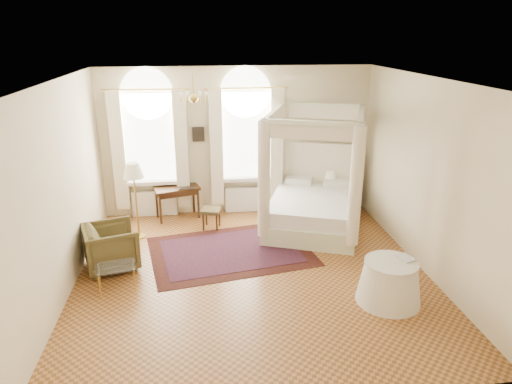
# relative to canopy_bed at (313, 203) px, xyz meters

# --- Properties ---
(ground) EXTENTS (6.00, 6.00, 0.00)m
(ground) POSITION_rel_canopy_bed_xyz_m (-1.50, -1.76, -0.57)
(ground) COLOR #AD6432
(ground) RESTS_ON ground
(room_walls) EXTENTS (6.00, 6.00, 6.00)m
(room_walls) POSITION_rel_canopy_bed_xyz_m (-1.50, -1.76, 1.41)
(room_walls) COLOR #F5E3BA
(room_walls) RESTS_ON ground
(window_left) EXTENTS (1.62, 0.27, 3.29)m
(window_left) POSITION_rel_canopy_bed_xyz_m (-3.40, 1.11, 0.92)
(window_left) COLOR silver
(window_left) RESTS_ON room_walls
(window_right) EXTENTS (1.62, 0.27, 3.29)m
(window_right) POSITION_rel_canopy_bed_xyz_m (-1.30, 1.11, 0.92)
(window_right) COLOR silver
(window_right) RESTS_ON room_walls
(chandelier) EXTENTS (0.51, 0.45, 0.50)m
(chandelier) POSITION_rel_canopy_bed_xyz_m (-2.40, -0.56, 2.34)
(chandelier) COLOR gold
(chandelier) RESTS_ON room_walls
(wall_pictures) EXTENTS (2.54, 0.03, 0.39)m
(wall_pictures) POSITION_rel_canopy_bed_xyz_m (-1.41, 1.21, 1.32)
(wall_pictures) COLOR black
(wall_pictures) RESTS_ON room_walls
(canopy_bed) EXTENTS (2.54, 2.79, 2.51)m
(canopy_bed) POSITION_rel_canopy_bed_xyz_m (0.00, 0.00, 0.00)
(canopy_bed) COLOR beige
(canopy_bed) RESTS_ON ground
(nightstand) EXTENTS (0.43, 0.39, 0.57)m
(nightstand) POSITION_rel_canopy_bed_xyz_m (0.61, 0.94, -0.29)
(nightstand) COLOR #3D2310
(nightstand) RESTS_ON ground
(nightstand_lamp) EXTENTS (0.29, 0.29, 0.42)m
(nightstand_lamp) POSITION_rel_canopy_bed_xyz_m (0.60, 0.86, 0.27)
(nightstand_lamp) COLOR gold
(nightstand_lamp) RESTS_ON nightstand
(writing_desk) EXTENTS (1.07, 0.76, 0.73)m
(writing_desk) POSITION_rel_canopy_bed_xyz_m (-2.87, 0.94, 0.05)
(writing_desk) COLOR #3D2310
(writing_desk) RESTS_ON ground
(laptop) EXTENTS (0.35, 0.24, 0.03)m
(laptop) POSITION_rel_canopy_bed_xyz_m (-2.66, 0.84, 0.17)
(laptop) COLOR black
(laptop) RESTS_ON writing_desk
(stool) EXTENTS (0.47, 0.47, 0.44)m
(stool) POSITION_rel_canopy_bed_xyz_m (-2.14, 0.27, -0.20)
(stool) COLOR #4B3D20
(stool) RESTS_ON ground
(armchair) EXTENTS (1.10, 1.09, 0.81)m
(armchair) POSITION_rel_canopy_bed_xyz_m (-3.94, -1.24, -0.17)
(armchair) COLOR #4C4220
(armchair) RESTS_ON ground
(coffee_table) EXTENTS (0.70, 0.55, 0.43)m
(coffee_table) POSITION_rel_canopy_bed_xyz_m (-3.75, -2.01, -0.19)
(coffee_table) COLOR silver
(coffee_table) RESTS_ON ground
(floor_lamp) EXTENTS (0.41, 0.41, 1.57)m
(floor_lamp) POSITION_rel_canopy_bed_xyz_m (-3.64, 0.01, 0.77)
(floor_lamp) COLOR gold
(floor_lamp) RESTS_ON ground
(oriental_rug) EXTENTS (3.31, 2.64, 0.01)m
(oriental_rug) POSITION_rel_canopy_bed_xyz_m (-1.82, -0.88, -0.56)
(oriental_rug) COLOR #3F150F
(oriental_rug) RESTS_ON ground
(side_table) EXTENTS (1.00, 1.00, 0.68)m
(side_table) POSITION_rel_canopy_bed_xyz_m (0.50, -2.88, -0.24)
(side_table) COLOR silver
(side_table) RESTS_ON ground
(book) EXTENTS (0.27, 0.32, 0.03)m
(book) POSITION_rel_canopy_bed_xyz_m (0.66, -2.84, 0.12)
(book) COLOR black
(book) RESTS_ON side_table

